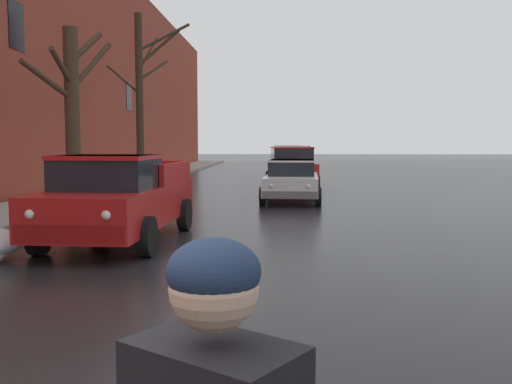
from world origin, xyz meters
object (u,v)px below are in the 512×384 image
bare_tree_mid_block (73,111)px  sedan_white_parked_kerbside_close (292,179)px  suv_red_parked_kerbside_mid (291,166)px  bare_tree_far_down_block (142,94)px  suv_maroon_parked_far_down_block (292,160)px  pickup_truck_red_approaching_near_lane (118,199)px  suv_green_queued_behind_truck (287,158)px

bare_tree_mid_block → sedan_white_parked_kerbside_close: 7.38m
bare_tree_mid_block → suv_red_parked_kerbside_mid: size_ratio=1.09×
bare_tree_far_down_block → suv_maroon_parked_far_down_block: 11.23m
pickup_truck_red_approaching_near_lane → sedan_white_parked_kerbside_close: 8.91m
bare_tree_far_down_block → pickup_truck_red_approaching_near_lane: 13.66m
bare_tree_far_down_block → suv_green_queued_behind_truck: (6.28, 14.20, -3.07)m
bare_tree_mid_block → pickup_truck_red_approaching_near_lane: bare_tree_mid_block is taller
sedan_white_parked_kerbside_close → suv_green_queued_behind_truck: 19.06m
bare_tree_far_down_block → suv_green_queued_behind_truck: bearing=66.1°
bare_tree_far_down_block → pickup_truck_red_approaching_near_lane: (2.68, -13.02, -3.17)m
sedan_white_parked_kerbside_close → suv_maroon_parked_far_down_block: size_ratio=0.93×
bare_tree_mid_block → sedan_white_parked_kerbside_close: bare_tree_mid_block is taller
sedan_white_parked_kerbside_close → suv_maroon_parked_far_down_block: suv_maroon_parked_far_down_block is taller
bare_tree_far_down_block → sedan_white_parked_kerbside_close: bearing=-37.8°
bare_tree_mid_block → suv_red_parked_kerbside_mid: 11.16m
bare_tree_mid_block → suv_red_parked_kerbside_mid: bare_tree_mid_block is taller
pickup_truck_red_approaching_near_lane → sedan_white_parked_kerbside_close: pickup_truck_red_approaching_near_lane is taller
bare_tree_mid_block → suv_maroon_parked_far_down_block: bearing=68.3°
bare_tree_far_down_block → sedan_white_parked_kerbside_close: (6.28, -4.87, -3.30)m
pickup_truck_red_approaching_near_lane → suv_green_queued_behind_truck: suv_green_queued_behind_truck is taller
bare_tree_far_down_block → suv_maroon_parked_far_down_block: size_ratio=1.60×
bare_tree_far_down_block → suv_red_parked_kerbside_mid: bearing=9.1°
bare_tree_mid_block → suv_red_parked_kerbside_mid: bearing=54.3°
suv_red_parked_kerbside_mid → suv_maroon_parked_far_down_block: (0.16, 7.62, -0.00)m
bare_tree_mid_block → suv_green_queued_behind_truck: size_ratio=1.10×
bare_tree_mid_block → sedan_white_parked_kerbside_close: (6.36, 3.05, -2.16)m
bare_tree_mid_block → bare_tree_far_down_block: size_ratio=0.72×
sedan_white_parked_kerbside_close → suv_red_parked_kerbside_mid: suv_red_parked_kerbside_mid is taller
bare_tree_far_down_block → suv_red_parked_kerbside_mid: bare_tree_far_down_block is taller
suv_maroon_parked_far_down_block → suv_green_queued_behind_truck: 5.57m
suv_maroon_parked_far_down_block → sedan_white_parked_kerbside_close: bearing=-90.9°
suv_red_parked_kerbside_mid → pickup_truck_red_approaching_near_lane: bearing=-104.6°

